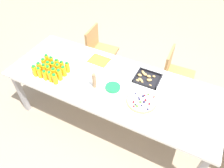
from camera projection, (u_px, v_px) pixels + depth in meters
The scene contains 30 objects.
ground_plane at pixel (111, 119), 2.97m from camera, with size 12.00×12.00×0.00m, color tan.
party_table at pixel (111, 85), 2.47m from camera, with size 2.54×0.95×0.75m.
chair_far_left at pixel (99, 48), 3.32m from camera, with size 0.42×0.42×0.83m.
chair_far_right at pixel (175, 72), 2.92m from camera, with size 0.41×0.41×0.83m.
juice_bottle_0 at pixel (35, 71), 2.46m from camera, with size 0.06×0.06×0.15m.
juice_bottle_1 at pixel (40, 73), 2.44m from camera, with size 0.05×0.05×0.15m.
juice_bottle_2 at pixel (45, 75), 2.42m from camera, with size 0.05×0.05×0.13m.
juice_bottle_3 at pixel (50, 77), 2.39m from camera, with size 0.05×0.05×0.15m.
juice_bottle_4 at pixel (55, 79), 2.37m from camera, with size 0.06×0.06×0.14m.
juice_bottle_5 at pixel (39, 68), 2.51m from camera, with size 0.06×0.06×0.14m.
juice_bottle_6 at pixel (45, 69), 2.49m from camera, with size 0.06×0.06×0.14m.
juice_bottle_7 at pixel (49, 71), 2.46m from camera, with size 0.05×0.05×0.15m.
juice_bottle_8 at pixel (54, 73), 2.44m from camera, with size 0.06×0.06×0.14m.
juice_bottle_9 at pixel (60, 75), 2.41m from camera, with size 0.06×0.06×0.15m.
juice_bottle_10 at pixel (44, 64), 2.56m from camera, with size 0.06×0.06×0.14m.
juice_bottle_11 at pixel (49, 66), 2.53m from camera, with size 0.06×0.06×0.13m.
juice_bottle_12 at pixel (53, 67), 2.52m from camera, with size 0.06×0.06×0.14m.
juice_bottle_13 at pixel (58, 69), 2.49m from camera, with size 0.05×0.05×0.14m.
juice_bottle_14 at pixel (64, 71), 2.46m from camera, with size 0.06×0.06×0.14m.
juice_bottle_15 at pixel (47, 60), 2.61m from camera, with size 0.06×0.06×0.15m.
juice_bottle_16 at pixel (52, 62), 2.58m from camera, with size 0.05×0.05×0.15m.
juice_bottle_17 at pixel (57, 64), 2.56m from camera, with size 0.06×0.06×0.13m.
juice_bottle_18 at pixel (62, 66), 2.53m from camera, with size 0.05×0.05×0.14m.
juice_bottle_19 at pixel (68, 67), 2.51m from camera, with size 0.06×0.06×0.14m.
fruit_pizza at pixel (142, 101), 2.21m from camera, with size 0.33×0.33×0.05m.
snack_tray at pixel (147, 78), 2.45m from camera, with size 0.29×0.26×0.04m.
plate_stack at pixel (113, 87), 2.35m from camera, with size 0.17×0.17×0.02m.
napkin_stack at pixel (77, 83), 2.41m from camera, with size 0.15×0.15×0.02m, color white.
cardboard_tube at pixel (94, 81), 2.31m from camera, with size 0.04×0.04×0.20m, color #9E7A56.
paper_folder at pixel (99, 60), 2.71m from camera, with size 0.26×0.20×0.01m, color yellow.
Camera 1 is at (0.78, -1.54, 2.47)m, focal length 33.33 mm.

